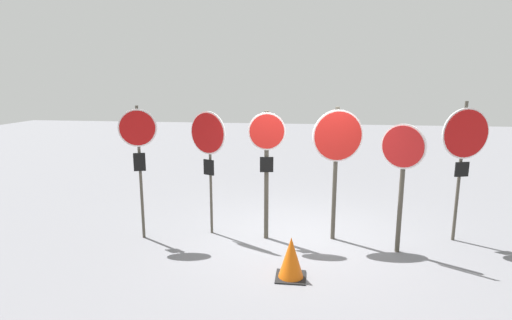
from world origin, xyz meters
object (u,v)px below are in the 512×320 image
at_px(stop_sign_0, 138,141).
at_px(traffic_cone_0, 291,258).
at_px(stop_sign_3, 337,147).
at_px(stop_sign_4, 402,163).
at_px(stop_sign_2, 267,153).
at_px(stop_sign_1, 208,141).
at_px(stop_sign_5, 465,142).

relative_size(stop_sign_0, traffic_cone_0, 3.86).
xyz_separation_m(stop_sign_0, stop_sign_3, (3.50, 0.39, -0.09)).
bearing_deg(stop_sign_0, stop_sign_4, -19.57).
bearing_deg(traffic_cone_0, stop_sign_2, 109.93).
relative_size(stop_sign_1, stop_sign_2, 0.99).
bearing_deg(stop_sign_5, stop_sign_1, 165.77).
height_order(stop_sign_1, traffic_cone_0, stop_sign_1).
distance_m(stop_sign_0, stop_sign_1, 1.24).
height_order(stop_sign_2, traffic_cone_0, stop_sign_2).
bearing_deg(stop_sign_0, stop_sign_2, -12.27).
xyz_separation_m(stop_sign_3, traffic_cone_0, (-0.72, -1.55, -1.42)).
relative_size(stop_sign_2, stop_sign_4, 1.07).
bearing_deg(stop_sign_5, traffic_cone_0, -165.70).
bearing_deg(stop_sign_0, traffic_cone_0, -41.71).
height_order(stop_sign_1, stop_sign_2, stop_sign_2).
distance_m(stop_sign_2, stop_sign_5, 3.46).
distance_m(stop_sign_4, traffic_cone_0, 2.42).
bearing_deg(stop_sign_3, stop_sign_4, -38.29).
bearing_deg(stop_sign_4, stop_sign_5, 61.92).
height_order(stop_sign_0, stop_sign_5, stop_sign_5).
height_order(stop_sign_1, stop_sign_5, stop_sign_5).
height_order(stop_sign_5, traffic_cone_0, stop_sign_5).
xyz_separation_m(stop_sign_1, stop_sign_2, (1.09, -0.12, -0.16)).
distance_m(stop_sign_0, stop_sign_5, 5.73).
bearing_deg(stop_sign_5, stop_sign_4, -167.86).
distance_m(stop_sign_1, stop_sign_3, 2.33).
height_order(stop_sign_3, stop_sign_4, stop_sign_3).
xyz_separation_m(stop_sign_5, traffic_cone_0, (-2.92, -1.77, -1.52)).
relative_size(stop_sign_0, stop_sign_4, 1.11).
bearing_deg(stop_sign_1, traffic_cone_0, -18.88).
xyz_separation_m(stop_sign_0, stop_sign_1, (1.17, 0.39, -0.04)).
distance_m(stop_sign_0, stop_sign_4, 4.54).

